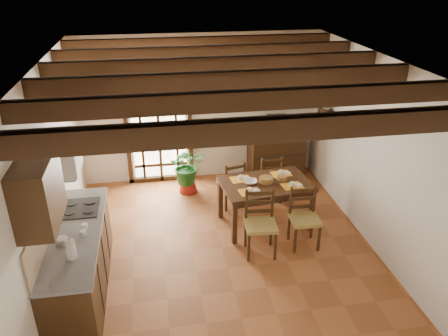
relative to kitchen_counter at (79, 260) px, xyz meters
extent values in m
plane|color=brown|center=(1.96, 0.60, -0.47)|extent=(5.00, 5.00, 0.00)
cube|color=silver|center=(1.96, 3.10, 0.93)|extent=(4.50, 0.02, 2.80)
cube|color=silver|center=(1.96, -1.90, 0.93)|extent=(4.50, 0.02, 2.80)
cube|color=silver|center=(-0.29, 0.60, 0.93)|extent=(0.02, 5.00, 2.80)
cube|color=silver|center=(4.21, 0.60, 0.93)|extent=(0.02, 5.00, 2.80)
cube|color=white|center=(1.96, 0.60, 2.33)|extent=(4.50, 5.00, 0.02)
cube|color=black|center=(1.96, -1.50, 2.22)|extent=(4.50, 0.14, 0.20)
cube|color=black|center=(1.96, -0.66, 2.22)|extent=(4.50, 0.14, 0.20)
cube|color=black|center=(1.96, 0.18, 2.22)|extent=(4.50, 0.14, 0.20)
cube|color=black|center=(1.96, 1.02, 2.22)|extent=(4.50, 0.14, 0.20)
cube|color=black|center=(1.96, 1.86, 2.22)|extent=(4.50, 0.14, 0.20)
cube|color=black|center=(1.96, 2.70, 2.22)|extent=(4.50, 0.14, 0.20)
cube|color=white|center=(1.16, 3.09, 0.63)|extent=(1.01, 0.02, 2.11)
cube|color=#332010|center=(1.16, 3.04, 1.77)|extent=(1.26, 0.10, 0.08)
cube|color=#332010|center=(0.57, 3.04, 0.63)|extent=(0.08, 0.10, 2.28)
cube|color=#332010|center=(1.75, 3.04, 0.63)|extent=(0.08, 0.10, 2.28)
cube|color=#332010|center=(1.16, 3.02, 0.63)|extent=(1.01, 0.03, 2.02)
cube|color=#332010|center=(0.01, 0.00, -0.03)|extent=(0.60, 2.20, 0.88)
cube|color=slate|center=(0.01, 0.00, 0.43)|extent=(0.64, 2.25, 0.04)
cube|color=tan|center=(-0.28, 0.00, 0.66)|extent=(0.02, 2.20, 0.50)
cube|color=#332010|center=(-0.12, -0.70, 1.38)|extent=(0.35, 0.80, 0.70)
cube|color=white|center=(-0.09, 0.55, 1.28)|extent=(0.38, 0.60, 0.50)
cube|color=silver|center=(-0.09, 0.55, 1.01)|extent=(0.32, 0.55, 0.04)
cube|color=black|center=(0.01, 0.55, 0.45)|extent=(0.50, 0.55, 0.02)
cylinder|color=white|center=(0.06, -0.55, 0.56)|extent=(0.11, 0.11, 0.24)
cylinder|color=silver|center=(-0.09, -0.25, 0.48)|extent=(0.14, 0.14, 0.10)
cube|color=#361F11|center=(2.76, 1.16, 0.26)|extent=(1.49, 1.05, 0.05)
cube|color=#361F11|center=(2.76, 1.16, 0.19)|extent=(1.34, 0.95, 0.10)
cube|color=#361F11|center=(3.35, 1.62, -0.12)|extent=(0.08, 0.08, 0.71)
cube|color=#361F11|center=(2.08, 1.48, -0.12)|extent=(0.08, 0.08, 0.71)
cube|color=#361F11|center=(3.44, 0.84, -0.12)|extent=(0.08, 0.08, 0.71)
cube|color=#361F11|center=(2.16, 0.70, -0.12)|extent=(0.08, 0.08, 0.71)
cube|color=#A28D44|center=(2.49, 0.39, 0.01)|extent=(0.49, 0.47, 0.05)
cube|color=#332010|center=(2.51, 0.57, 0.25)|extent=(0.45, 0.08, 0.49)
cube|color=#332010|center=(2.49, 0.39, -0.23)|extent=(0.46, 0.44, 0.48)
cube|color=#A28D44|center=(3.19, 0.47, -0.02)|extent=(0.44, 0.42, 0.05)
cube|color=#332010|center=(3.19, 0.64, 0.22)|extent=(0.43, 0.05, 0.47)
cube|color=#332010|center=(3.19, 0.47, -0.25)|extent=(0.42, 0.40, 0.46)
cube|color=#A28D44|center=(2.33, 1.85, -0.04)|extent=(0.48, 0.47, 0.05)
cube|color=#332010|center=(2.37, 1.69, 0.18)|extent=(0.40, 0.13, 0.44)
cube|color=#332010|center=(2.33, 1.85, -0.26)|extent=(0.46, 0.44, 0.43)
cube|color=#A28D44|center=(3.02, 1.92, -0.03)|extent=(0.42, 0.40, 0.05)
cube|color=#332010|center=(3.03, 1.76, 0.20)|extent=(0.42, 0.04, 0.46)
cube|color=#332010|center=(3.02, 1.92, -0.25)|extent=(0.40, 0.38, 0.45)
cube|color=orange|center=(2.41, 0.94, 0.29)|extent=(0.32, 0.24, 0.01)
cube|color=orange|center=(3.11, 0.94, 0.29)|extent=(0.32, 0.24, 0.01)
cube|color=orange|center=(2.41, 1.38, 0.29)|extent=(0.32, 0.24, 0.01)
cube|color=orange|center=(3.11, 1.38, 0.29)|extent=(0.32, 0.24, 0.01)
cylinder|color=olive|center=(2.76, 1.16, 0.34)|extent=(0.22, 0.22, 0.09)
imported|color=white|center=(2.50, 1.18, 0.31)|extent=(0.24, 0.24, 0.05)
cube|color=#332010|center=(3.41, 2.83, -0.02)|extent=(1.09, 0.53, 0.91)
cube|color=black|center=(3.41, 2.83, 0.63)|extent=(0.40, 0.36, 0.33)
cube|color=black|center=(3.41, 2.65, 0.63)|extent=(0.31, 0.04, 0.25)
cube|color=white|center=(3.46, 3.08, 1.28)|extent=(0.25, 0.03, 0.32)
cone|color=maroon|center=(1.62, 2.47, -0.36)|extent=(0.35, 0.35, 0.21)
imported|color=#144C19|center=(1.62, 2.47, 0.10)|extent=(1.71, 1.48, 1.85)
cube|color=#332010|center=(4.10, 2.20, 1.08)|extent=(0.20, 0.42, 0.03)
cube|color=#332010|center=(4.10, 2.03, 0.99)|extent=(0.18, 0.03, 0.18)
cube|color=#332010|center=(4.10, 2.37, 0.99)|extent=(0.18, 0.03, 0.18)
imported|color=#B2BFB2|center=(4.10, 2.20, 1.18)|extent=(0.15, 0.15, 0.15)
sphere|color=orange|center=(4.10, 2.20, 1.39)|extent=(0.14, 0.14, 0.14)
cylinder|color=#144C19|center=(4.10, 2.20, 1.24)|extent=(0.01, 0.01, 0.28)
cube|color=brown|center=(4.18, 2.20, 1.58)|extent=(0.03, 0.32, 0.32)
cube|color=#C3B292|center=(4.17, 2.20, 1.58)|extent=(0.01, 0.26, 0.26)
cylinder|color=black|center=(2.76, 1.26, 1.98)|extent=(0.01, 0.01, 0.70)
cone|color=#FFFACD|center=(2.76, 1.26, 1.61)|extent=(0.36, 0.36, 0.14)
sphere|color=#FFD88C|center=(2.76, 1.26, 1.53)|extent=(0.09, 0.09, 0.09)
camera|label=1|loc=(1.07, -4.77, 3.48)|focal=35.00mm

